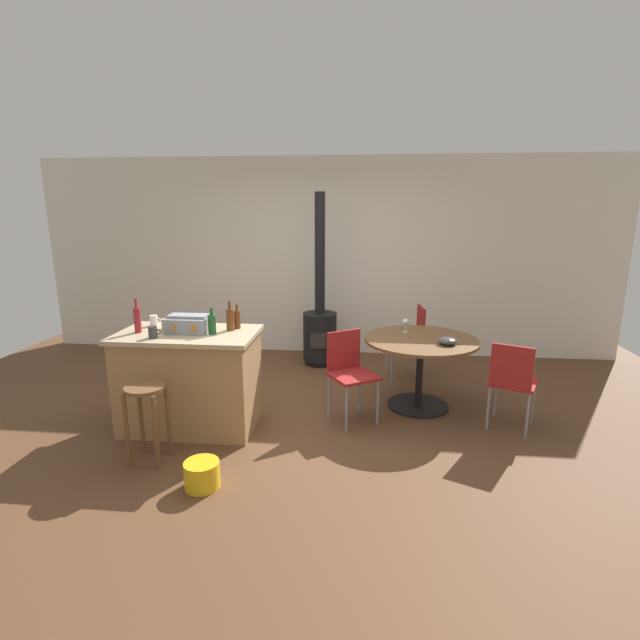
{
  "coord_description": "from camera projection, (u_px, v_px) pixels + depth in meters",
  "views": [
    {
      "loc": [
        0.61,
        -4.2,
        2.02
      ],
      "look_at": [
        0.17,
        0.1,
        0.99
      ],
      "focal_mm": 26.5,
      "sensor_mm": 36.0,
      "label": 1
    }
  ],
  "objects": [
    {
      "name": "kitchen_island",
      "position": [
        190.0,
        380.0,
        4.39
      ],
      "size": [
        1.26,
        0.75,
        0.92
      ],
      "color": "#A37A4C",
      "rests_on": "ground_plane"
    },
    {
      "name": "ground_plane",
      "position": [
        301.0,
        421.0,
        4.59
      ],
      "size": [
        8.8,
        8.8,
        0.0
      ],
      "primitive_type": "plane",
      "color": "brown"
    },
    {
      "name": "serving_bowl",
      "position": [
        447.0,
        341.0,
        4.56
      ],
      "size": [
        0.18,
        0.18,
        0.07
      ],
      "primitive_type": "ellipsoid",
      "color": "#383838",
      "rests_on": "dining_table"
    },
    {
      "name": "folding_chair_far",
      "position": [
        350.0,
        369.0,
        4.53
      ],
      "size": [
        0.55,
        0.55,
        0.87
      ],
      "color": "maroon",
      "rests_on": "ground_plane"
    },
    {
      "name": "wood_stove",
      "position": [
        320.0,
        325.0,
        6.17
      ],
      "size": [
        0.44,
        0.45,
        2.22
      ],
      "color": "black",
      "rests_on": "ground_plane"
    },
    {
      "name": "wooden_stool",
      "position": [
        147.0,
        407.0,
        3.78
      ],
      "size": [
        0.32,
        0.32,
        0.65
      ],
      "color": "brown",
      "rests_on": "ground_plane"
    },
    {
      "name": "cup_2",
      "position": [
        166.0,
        324.0,
        4.4
      ],
      "size": [
        0.11,
        0.07,
        0.1
      ],
      "color": "tan",
      "rests_on": "kitchen_island"
    },
    {
      "name": "toolbox",
      "position": [
        189.0,
        324.0,
        4.29
      ],
      "size": [
        0.37,
        0.27,
        0.16
      ],
      "color": "gray",
      "rests_on": "kitchen_island"
    },
    {
      "name": "cup_0",
      "position": [
        154.0,
        320.0,
        4.52
      ],
      "size": [
        0.11,
        0.07,
        0.1
      ],
      "color": "white",
      "rests_on": "kitchen_island"
    },
    {
      "name": "cup_1",
      "position": [
        153.0,
        332.0,
        4.09
      ],
      "size": [
        0.11,
        0.08,
        0.11
      ],
      "color": "#383838",
      "rests_on": "kitchen_island"
    },
    {
      "name": "bottle_0",
      "position": [
        237.0,
        319.0,
        4.41
      ],
      "size": [
        0.06,
        0.06,
        0.23
      ],
      "color": "#603314",
      "rests_on": "kitchen_island"
    },
    {
      "name": "bottle_1",
      "position": [
        230.0,
        319.0,
        4.33
      ],
      "size": [
        0.07,
        0.07,
        0.28
      ],
      "color": "#603314",
      "rests_on": "kitchen_island"
    },
    {
      "name": "dining_table",
      "position": [
        420.0,
        355.0,
        4.81
      ],
      "size": [
        1.14,
        1.14,
        0.73
      ],
      "color": "black",
      "rests_on": "ground_plane"
    },
    {
      "name": "bottle_3",
      "position": [
        212.0,
        324.0,
        4.22
      ],
      "size": [
        0.07,
        0.07,
        0.24
      ],
      "color": "#194C23",
      "rests_on": "kitchen_island"
    },
    {
      "name": "folding_chair_near",
      "position": [
        410.0,
        336.0,
        5.66
      ],
      "size": [
        0.44,
        0.44,
        0.88
      ],
      "color": "maroon",
      "rests_on": "ground_plane"
    },
    {
      "name": "back_wall",
      "position": [
        324.0,
        257.0,
        6.56
      ],
      "size": [
        8.0,
        0.1,
        2.7
      ],
      "primitive_type": "cube",
      "color": "silver",
      "rests_on": "ground_plane"
    },
    {
      "name": "plastic_bucket",
      "position": [
        202.0,
        474.0,
        3.49
      ],
      "size": [
        0.26,
        0.26,
        0.2
      ],
      "primitive_type": "cylinder",
      "color": "yellow",
      "rests_on": "ground_plane"
    },
    {
      "name": "bottle_2",
      "position": [
        137.0,
        319.0,
        4.26
      ],
      "size": [
        0.06,
        0.06,
        0.31
      ],
      "color": "maroon",
      "rests_on": "kitchen_island"
    },
    {
      "name": "folding_chair_left",
      "position": [
        512.0,
        379.0,
        4.31
      ],
      "size": [
        0.53,
        0.53,
        0.85
      ],
      "color": "maroon",
      "rests_on": "ground_plane"
    },
    {
      "name": "wine_glass",
      "position": [
        406.0,
        322.0,
        5.01
      ],
      "size": [
        0.07,
        0.07,
        0.14
      ],
      "color": "silver",
      "rests_on": "dining_table"
    }
  ]
}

